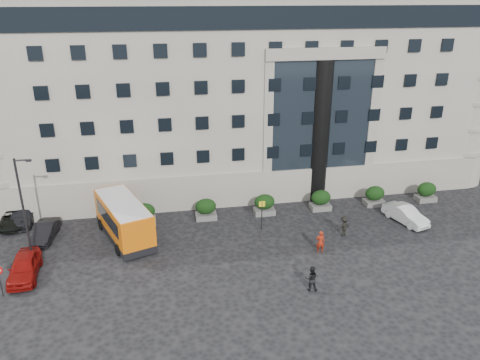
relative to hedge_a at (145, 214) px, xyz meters
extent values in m
plane|color=black|center=(4.00, -7.80, -0.93)|extent=(120.00, 120.00, 0.00)
cube|color=gray|center=(10.00, 14.20, 8.07)|extent=(44.00, 24.00, 18.00)
cylinder|color=black|center=(16.00, 2.50, 5.57)|extent=(1.80, 1.80, 13.00)
cube|color=#60605D|center=(0.00, 0.00, -0.68)|extent=(1.80, 1.20, 0.50)
ellipsoid|color=black|center=(0.00, 0.00, 0.24)|extent=(1.80, 1.26, 1.34)
cube|color=#60605D|center=(5.20, 0.00, -0.68)|extent=(1.80, 1.20, 0.50)
ellipsoid|color=black|center=(5.20, 0.00, 0.24)|extent=(1.80, 1.26, 1.34)
cube|color=#60605D|center=(10.40, 0.00, -0.68)|extent=(1.80, 1.20, 0.50)
ellipsoid|color=black|center=(10.40, 0.00, 0.24)|extent=(1.80, 1.26, 1.34)
cube|color=#60605D|center=(15.60, 0.00, -0.68)|extent=(1.80, 1.20, 0.50)
ellipsoid|color=black|center=(15.60, 0.00, 0.24)|extent=(1.80, 1.26, 1.34)
cube|color=#60605D|center=(20.80, 0.00, -0.68)|extent=(1.80, 1.20, 0.50)
ellipsoid|color=black|center=(20.80, 0.00, 0.24)|extent=(1.80, 1.26, 1.34)
cube|color=#60605D|center=(26.00, 0.00, -0.68)|extent=(1.80, 1.20, 0.50)
ellipsoid|color=black|center=(26.00, 0.00, 0.24)|extent=(1.80, 1.26, 1.34)
cylinder|color=#262628|center=(-8.00, -4.80, 3.07)|extent=(0.16, 0.16, 8.00)
cylinder|color=#262628|center=(-7.55, -4.80, 6.92)|extent=(0.90, 0.12, 0.12)
cube|color=black|center=(-7.10, -4.80, 6.87)|extent=(0.35, 0.18, 0.14)
cylinder|color=#262628|center=(9.50, -2.80, 0.32)|extent=(0.08, 0.08, 2.50)
cube|color=yellow|center=(9.50, -2.80, 1.37)|extent=(0.50, 0.06, 0.45)
cylinder|color=#262628|center=(-9.00, -8.80, 0.17)|extent=(0.08, 0.08, 2.20)
cube|color=#DC630A|center=(-1.54, -2.23, 0.89)|extent=(4.95, 7.89, 2.54)
cube|color=black|center=(-1.54, -2.23, -0.48)|extent=(5.00, 7.94, 0.55)
cube|color=black|center=(-1.54, -2.23, 1.15)|extent=(4.45, 6.37, 1.12)
cube|color=silver|center=(-1.54, -2.23, 2.11)|extent=(4.70, 7.50, 0.18)
cylinder|color=black|center=(-1.93, -4.91, -0.48)|extent=(0.57, 0.94, 0.90)
cylinder|color=black|center=(0.47, -4.04, -0.48)|extent=(0.57, 0.94, 0.90)
cylinder|color=black|center=(-3.56, -0.41, -0.48)|extent=(0.57, 0.94, 0.90)
cylinder|color=black|center=(-1.15, 0.46, -0.48)|extent=(0.57, 0.94, 0.90)
cube|color=#9A1C0B|center=(-9.77, 6.59, 0.80)|extent=(3.08, 4.32, 2.78)
cube|color=#9A1C0B|center=(-9.37, 3.72, 0.35)|extent=(2.67, 2.10, 1.89)
cube|color=black|center=(-9.27, 2.95, 0.74)|extent=(2.11, 0.41, 0.89)
cylinder|color=black|center=(-10.60, 3.66, -0.46)|extent=(0.41, 0.97, 0.93)
cylinder|color=black|center=(-8.18, 4.00, -0.46)|extent=(0.41, 0.97, 0.93)
cylinder|color=black|center=(-11.10, 7.30, -0.46)|extent=(0.41, 0.97, 0.93)
cylinder|color=black|center=(-8.68, 7.64, -0.46)|extent=(0.41, 0.97, 0.93)
imported|color=maroon|center=(-8.09, -6.61, -0.16)|extent=(2.03, 4.61, 1.54)
imported|color=black|center=(-7.75, -1.19, -0.27)|extent=(1.76, 4.09, 1.31)
imported|color=black|center=(-10.20, 2.29, -0.24)|extent=(1.99, 4.79, 1.38)
imported|color=black|center=(-10.86, 1.89, -0.30)|extent=(2.45, 4.67, 1.26)
imported|color=silver|center=(21.86, -3.74, -0.22)|extent=(2.66, 4.53, 1.41)
imported|color=maroon|center=(12.99, -7.25, -0.03)|extent=(0.73, 0.56, 1.80)
imported|color=black|center=(10.76, -11.75, -0.04)|extent=(1.01, 0.87, 1.78)
imported|color=black|center=(15.76, -5.06, -0.09)|extent=(1.23, 0.98, 1.67)
camera|label=1|loc=(1.44, -36.42, 17.26)|focal=35.00mm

